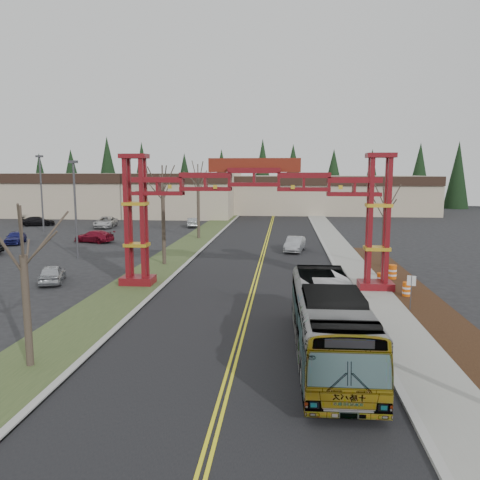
# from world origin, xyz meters

# --- Properties ---
(ground) EXTENTS (200.00, 200.00, 0.00)m
(ground) POSITION_xyz_m (0.00, 0.00, 0.00)
(ground) COLOR black
(ground) RESTS_ON ground
(road) EXTENTS (12.00, 110.00, 0.02)m
(road) POSITION_xyz_m (0.00, 25.00, 0.01)
(road) COLOR black
(road) RESTS_ON ground
(lane_line_left) EXTENTS (0.12, 100.00, 0.01)m
(lane_line_left) POSITION_xyz_m (-0.12, 25.00, 0.03)
(lane_line_left) COLOR yellow
(lane_line_left) RESTS_ON road
(lane_line_right) EXTENTS (0.12, 100.00, 0.01)m
(lane_line_right) POSITION_xyz_m (0.12, 25.00, 0.03)
(lane_line_right) COLOR yellow
(lane_line_right) RESTS_ON road
(curb_right) EXTENTS (0.30, 110.00, 0.15)m
(curb_right) POSITION_xyz_m (6.15, 25.00, 0.07)
(curb_right) COLOR #ABAAA5
(curb_right) RESTS_ON ground
(sidewalk_right) EXTENTS (2.60, 110.00, 0.14)m
(sidewalk_right) POSITION_xyz_m (7.60, 25.00, 0.08)
(sidewalk_right) COLOR gray
(sidewalk_right) RESTS_ON ground
(landscape_strip) EXTENTS (2.60, 50.00, 0.12)m
(landscape_strip) POSITION_xyz_m (10.20, 10.00, 0.06)
(landscape_strip) COLOR black
(landscape_strip) RESTS_ON ground
(grass_median) EXTENTS (4.00, 110.00, 0.08)m
(grass_median) POSITION_xyz_m (-8.00, 25.00, 0.04)
(grass_median) COLOR #3A4B25
(grass_median) RESTS_ON ground
(curb_left) EXTENTS (0.30, 110.00, 0.15)m
(curb_left) POSITION_xyz_m (-6.15, 25.00, 0.07)
(curb_left) COLOR #ABAAA5
(curb_left) RESTS_ON ground
(gateway_arch) EXTENTS (18.20, 1.60, 8.90)m
(gateway_arch) POSITION_xyz_m (0.00, 18.00, 5.98)
(gateway_arch) COLOR #610C12
(gateway_arch) RESTS_ON ground
(retail_building_west) EXTENTS (46.00, 22.30, 7.50)m
(retail_building_west) POSITION_xyz_m (-30.00, 71.96, 3.76)
(retail_building_west) COLOR tan
(retail_building_west) RESTS_ON ground
(retail_building_east) EXTENTS (38.00, 20.30, 7.00)m
(retail_building_east) POSITION_xyz_m (10.00, 79.95, 3.51)
(retail_building_east) COLOR tan
(retail_building_east) RESTS_ON ground
(conifer_treeline) EXTENTS (116.10, 5.60, 13.00)m
(conifer_treeline) POSITION_xyz_m (0.25, 92.00, 6.49)
(conifer_treeline) COLOR black
(conifer_treeline) RESTS_ON ground
(transit_bus) EXTENTS (2.84, 11.19, 3.10)m
(transit_bus) POSITION_xyz_m (3.89, 6.29, 1.55)
(transit_bus) COLOR #B2B4BA
(transit_bus) RESTS_ON ground
(silver_sedan) EXTENTS (2.28, 4.60, 1.45)m
(silver_sedan) POSITION_xyz_m (3.04, 32.88, 0.72)
(silver_sedan) COLOR #A5A8AD
(silver_sedan) RESTS_ON ground
(parked_car_near_a) EXTENTS (2.69, 4.08, 1.29)m
(parked_car_near_a) POSITION_xyz_m (-14.16, 18.00, 0.65)
(parked_car_near_a) COLOR #B1B4B9
(parked_car_near_a) RESTS_ON ground
(parked_car_mid_a) EXTENTS (4.95, 3.09, 1.34)m
(parked_car_mid_a) POSITION_xyz_m (-18.99, 36.76, 0.67)
(parked_car_mid_a) COLOR maroon
(parked_car_mid_a) RESTS_ON ground
(parked_car_mid_b) EXTENTS (2.75, 4.34, 1.38)m
(parked_car_mid_b) POSITION_xyz_m (-27.08, 34.98, 0.69)
(parked_car_mid_b) COLOR navy
(parked_car_mid_b) RESTS_ON ground
(parked_car_far_a) EXTENTS (2.06, 4.14, 1.31)m
(parked_car_far_a) POSITION_xyz_m (-11.00, 52.30, 0.65)
(parked_car_far_a) COLOR #9DA1A4
(parked_car_far_a) RESTS_ON ground
(parked_car_far_b) EXTENTS (3.23, 5.74, 1.51)m
(parked_car_far_b) POSITION_xyz_m (-23.04, 50.51, 0.76)
(parked_car_far_b) COLOR silver
(parked_car_far_b) RESTS_ON ground
(parked_car_far_c) EXTENTS (4.96, 3.07, 1.34)m
(parked_car_far_c) POSITION_xyz_m (-33.63, 51.64, 0.67)
(parked_car_far_c) COLOR black
(parked_car_far_c) RESTS_ON ground
(bare_tree_median_near) EXTENTS (2.91, 2.91, 6.45)m
(bare_tree_median_near) POSITION_xyz_m (-8.00, 4.20, 4.50)
(bare_tree_median_near) COLOR #382D26
(bare_tree_median_near) RESTS_ON ground
(bare_tree_median_mid) EXTENTS (3.12, 3.12, 8.27)m
(bare_tree_median_mid) POSITION_xyz_m (-8.00, 25.09, 6.16)
(bare_tree_median_mid) COLOR #382D26
(bare_tree_median_mid) RESTS_ON ground
(bare_tree_median_far) EXTENTS (3.47, 3.47, 8.63)m
(bare_tree_median_far) POSITION_xyz_m (-8.00, 40.82, 6.29)
(bare_tree_median_far) COLOR #382D26
(bare_tree_median_far) RESTS_ON ground
(bare_tree_right_far) EXTENTS (2.89, 2.89, 6.84)m
(bare_tree_right_far) POSITION_xyz_m (10.00, 25.71, 4.91)
(bare_tree_right_far) COLOR #382D26
(bare_tree_right_far) RESTS_ON ground
(light_pole_near) EXTENTS (0.76, 0.38, 8.72)m
(light_pole_near) POSITION_xyz_m (-16.54, 27.27, 5.04)
(light_pole_near) COLOR #3F3F44
(light_pole_near) RESTS_ON ground
(light_pole_mid) EXTENTS (0.85, 0.43, 9.86)m
(light_pole_mid) POSITION_xyz_m (-29.42, 45.35, 5.70)
(light_pole_mid) COLOR #3F3F44
(light_pole_mid) RESTS_ON ground
(light_pole_far) EXTENTS (0.85, 0.43, 9.85)m
(light_pole_far) POSITION_xyz_m (-22.03, 57.73, 5.70)
(light_pole_far) COLOR #3F3F44
(light_pole_far) RESTS_ON ground
(street_sign) EXTENTS (0.45, 0.20, 2.05)m
(street_sign) POSITION_xyz_m (9.03, 13.32, 1.47)
(street_sign) COLOR #3F3F44
(street_sign) RESTS_ON ground
(barrel_south) EXTENTS (0.53, 0.53, 0.98)m
(barrel_south) POSITION_xyz_m (9.57, 16.31, 0.49)
(barrel_south) COLOR #EB5E0D
(barrel_south) RESTS_ON ground
(barrel_mid) EXTENTS (0.49, 0.49, 0.91)m
(barrel_mid) POSITION_xyz_m (8.56, 19.23, 0.45)
(barrel_mid) COLOR #EB5E0D
(barrel_mid) RESTS_ON ground
(barrel_north) EXTENTS (0.60, 0.60, 1.12)m
(barrel_north) POSITION_xyz_m (9.76, 21.10, 0.56)
(barrel_north) COLOR #EB5E0D
(barrel_north) RESTS_ON ground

